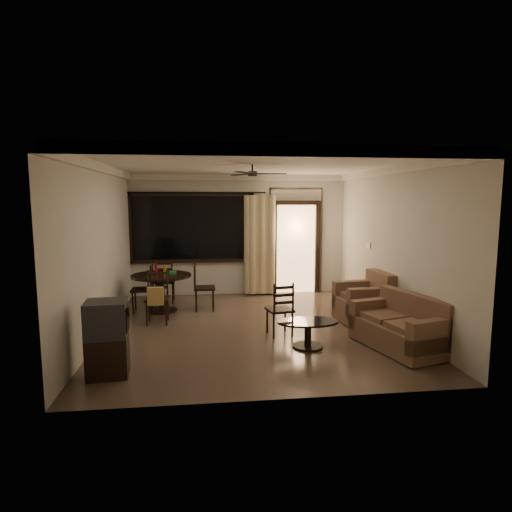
{
  "coord_description": "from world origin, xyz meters",
  "views": [
    {
      "loc": [
        -0.81,
        -7.21,
        2.21
      ],
      "look_at": [
        0.09,
        0.2,
        1.23
      ],
      "focal_mm": 30.0,
      "sensor_mm": 36.0,
      "label": 1
    }
  ],
  "objects": [
    {
      "name": "ground",
      "position": [
        0.0,
        0.0,
        0.0
      ],
      "size": [
        5.5,
        5.5,
        0.0
      ],
      "primitive_type": "plane",
      "color": "#7F6651",
      "rests_on": "ground"
    },
    {
      "name": "room_shell",
      "position": [
        0.59,
        1.77,
        1.83
      ],
      "size": [
        5.5,
        6.7,
        5.5
      ],
      "color": "beige",
      "rests_on": "ground"
    },
    {
      "name": "dining_table",
      "position": [
        -1.68,
        1.31,
        0.59
      ],
      "size": [
        1.19,
        1.19,
        0.96
      ],
      "rotation": [
        0.0,
        0.0,
        0.0
      ],
      "color": "black",
      "rests_on": "ground"
    },
    {
      "name": "dining_chair_west",
      "position": [
        -2.04,
        1.3,
        0.28
      ],
      "size": [
        0.42,
        0.42,
        0.95
      ],
      "rotation": [
        0.0,
        0.0,
        -1.57
      ],
      "color": "black",
      "rests_on": "ground"
    },
    {
      "name": "dining_chair_east",
      "position": [
        -0.84,
        1.31,
        0.28
      ],
      "size": [
        0.42,
        0.42,
        0.95
      ],
      "rotation": [
        0.0,
        0.0,
        1.57
      ],
      "color": "black",
      "rests_on": "ground"
    },
    {
      "name": "dining_chair_south",
      "position": [
        -1.68,
        0.45,
        0.31
      ],
      "size": [
        0.42,
        0.48,
        0.95
      ],
      "rotation": [
        0.0,
        0.0,
        0.0
      ],
      "color": "black",
      "rests_on": "ground"
    },
    {
      "name": "dining_chair_north",
      "position": [
        -1.68,
        2.09,
        0.28
      ],
      "size": [
        0.42,
        0.42,
        0.95
      ],
      "rotation": [
        0.0,
        0.0,
        3.14
      ],
      "color": "black",
      "rests_on": "ground"
    },
    {
      "name": "tv_cabinet",
      "position": [
        -2.05,
        -1.83,
        0.48
      ],
      "size": [
        0.55,
        0.5,
        0.96
      ],
      "rotation": [
        0.0,
        0.0,
        0.09
      ],
      "color": "black",
      "rests_on": "ground"
    },
    {
      "name": "sofa",
      "position": [
        2.11,
        -1.32,
        0.31
      ],
      "size": [
        1.14,
        1.62,
        0.79
      ],
      "rotation": [
        0.0,
        0.0,
        0.26
      ],
      "color": "#492F21",
      "rests_on": "ground"
    },
    {
      "name": "armchair",
      "position": [
        2.11,
        0.13,
        0.37
      ],
      "size": [
        0.93,
        0.93,
        0.89
      ],
      "rotation": [
        0.0,
        0.0,
        0.06
      ],
      "color": "#492F21",
      "rests_on": "ground"
    },
    {
      "name": "coffee_table",
      "position": [
        0.72,
        -1.11,
        0.27
      ],
      "size": [
        0.93,
        0.56,
        0.41
      ],
      "rotation": [
        0.0,
        0.0,
        0.02
      ],
      "color": "black",
      "rests_on": "ground"
    },
    {
      "name": "side_chair",
      "position": [
        0.4,
        -0.48,
        0.27
      ],
      "size": [
        0.46,
        0.46,
        0.89
      ],
      "rotation": [
        0.0,
        0.0,
        3.33
      ],
      "color": "black",
      "rests_on": "ground"
    }
  ]
}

